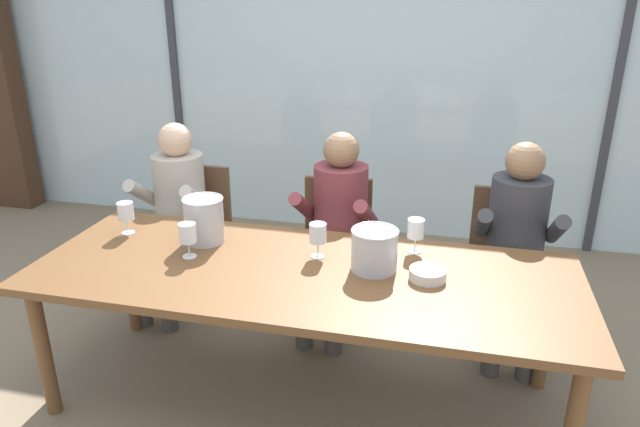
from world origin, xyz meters
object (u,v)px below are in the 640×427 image
at_px(chair_near_curtain, 195,222).
at_px(person_charcoal_jacket, 517,237).
at_px(person_maroon_top, 337,221).
at_px(ice_bucket_primary, 204,219).
at_px(wine_glass_by_left_taster, 126,213).
at_px(dining_table, 303,282).
at_px(ice_bucket_secondary, 374,249).
at_px(tasting_bowl, 428,274).
at_px(chair_left_of_center, 336,239).
at_px(wine_glass_near_bucket, 188,235).
at_px(person_beige_jumper, 175,206).
at_px(chair_center, 506,253).
at_px(wine_glass_by_right_taster, 416,230).
at_px(wine_glass_center_pour, 318,235).

bearing_deg(chair_near_curtain, person_charcoal_jacket, -2.81).
xyz_separation_m(person_maroon_top, ice_bucket_primary, (-0.58, -0.56, 0.17)).
bearing_deg(person_charcoal_jacket, wine_glass_by_left_taster, -164.97).
bearing_deg(dining_table, wine_glass_by_left_taster, 168.82).
bearing_deg(ice_bucket_secondary, tasting_bowl, -9.46).
bearing_deg(dining_table, chair_left_of_center, 91.64).
height_order(tasting_bowl, wine_glass_near_bucket, wine_glass_near_bucket).
relative_size(person_charcoal_jacket, wine_glass_near_bucket, 6.87).
bearing_deg(person_beige_jumper, chair_center, 7.36).
bearing_deg(chair_near_curtain, tasting_bowl, -27.48).
xyz_separation_m(chair_left_of_center, tasting_bowl, (0.60, -0.83, 0.24)).
xyz_separation_m(chair_near_curtain, person_beige_jumper, (-0.05, -0.17, 0.17)).
bearing_deg(chair_left_of_center, wine_glass_by_left_taster, -150.58).
xyz_separation_m(person_charcoal_jacket, ice_bucket_primary, (-1.59, -0.55, 0.17)).
bearing_deg(tasting_bowl, dining_table, -175.81).
distance_m(chair_left_of_center, wine_glass_by_left_taster, 1.25).
xyz_separation_m(chair_near_curtain, chair_center, (1.98, -0.01, 0.00)).
relative_size(chair_center, ice_bucket_secondary, 3.96).
bearing_deg(person_charcoal_jacket, wine_glass_by_right_taster, -140.68).
bearing_deg(dining_table, person_maroon_top, 89.83).
xyz_separation_m(chair_center, ice_bucket_primary, (-1.56, -0.71, 0.34)).
height_order(person_beige_jumper, ice_bucket_secondary, person_beige_jumper).
bearing_deg(chair_left_of_center, wine_glass_by_right_taster, -51.03).
distance_m(dining_table, ice_bucket_secondary, 0.37).
distance_m(person_charcoal_jacket, ice_bucket_primary, 1.70).
xyz_separation_m(person_charcoal_jacket, wine_glass_near_bucket, (-1.59, -0.75, 0.17)).
bearing_deg(wine_glass_near_bucket, tasting_bowl, 1.70).
relative_size(chair_near_curtain, wine_glass_center_pour, 5.04).
bearing_deg(dining_table, ice_bucket_secondary, 14.56).
bearing_deg(wine_glass_by_right_taster, ice_bucket_primary, -173.53).
distance_m(chair_center, person_maroon_top, 1.01).
bearing_deg(wine_glass_near_bucket, dining_table, -0.80).
relative_size(chair_near_curtain, person_charcoal_jacket, 0.73).
relative_size(ice_bucket_secondary, wine_glass_by_right_taster, 1.27).
xyz_separation_m(chair_near_curtain, tasting_bowl, (1.56, -0.88, 0.24)).
xyz_separation_m(dining_table, wine_glass_center_pour, (0.04, 0.15, 0.18)).
xyz_separation_m(wine_glass_by_left_taster, wine_glass_by_right_taster, (1.52, 0.12, 0.00)).
xyz_separation_m(ice_bucket_secondary, wine_glass_near_bucket, (-0.90, -0.08, 0.01)).
height_order(ice_bucket_secondary, tasting_bowl, ice_bucket_secondary).
xyz_separation_m(wine_glass_by_left_taster, wine_glass_center_pour, (1.06, -0.05, 0.00)).
height_order(wine_glass_center_pour, wine_glass_by_right_taster, same).
bearing_deg(wine_glass_by_left_taster, wine_glass_by_right_taster, 4.54).
bearing_deg(chair_center, chair_left_of_center, -177.31).
xyz_separation_m(chair_center, person_beige_jumper, (-2.02, -0.16, 0.17)).
height_order(ice_bucket_secondary, wine_glass_near_bucket, ice_bucket_secondary).
bearing_deg(wine_glass_near_bucket, wine_glass_by_right_taster, 16.47).
height_order(ice_bucket_primary, wine_glass_near_bucket, ice_bucket_primary).
bearing_deg(person_beige_jumper, ice_bucket_primary, -47.33).
bearing_deg(person_maroon_top, wine_glass_near_bucket, -122.04).
bearing_deg(ice_bucket_primary, chair_center, 24.48).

